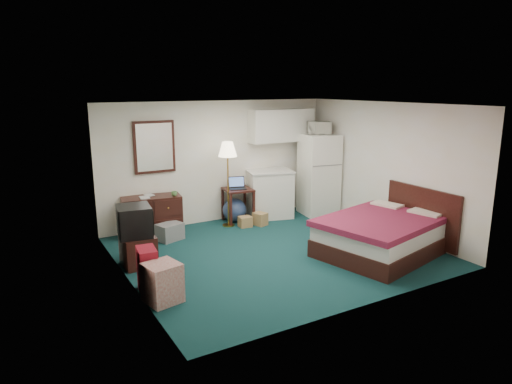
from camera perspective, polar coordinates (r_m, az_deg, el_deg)
floor at (r=7.94m, az=2.41°, el=-7.46°), size 5.00×4.50×0.01m
ceiling at (r=7.44m, az=2.59°, el=10.87°), size 5.00×4.50×0.01m
walls at (r=7.59m, az=2.50°, el=1.40°), size 5.01×4.51×2.50m
mirror at (r=8.96m, az=-12.60°, el=5.51°), size 0.80×0.06×1.00m
upper_cabinets at (r=10.00m, az=3.21°, el=8.30°), size 1.50×0.35×0.70m
headboard at (r=8.64m, az=19.99°, el=-2.71°), size 0.06×1.56×1.00m
dresser at (r=8.94m, az=-12.87°, el=-2.88°), size 1.16×0.66×0.75m
floor_lamp at (r=9.15m, az=-3.51°, el=0.93°), size 0.47×0.47×1.72m
desk at (r=9.54m, az=-2.26°, el=-1.66°), size 0.63×0.63×0.71m
exercise_ball at (r=9.58m, az=-2.71°, el=-2.26°), size 0.58×0.58×0.50m
kitchen_counter at (r=9.88m, az=1.70°, el=-0.29°), size 1.05×0.90×0.99m
fridge at (r=10.14m, az=7.85°, el=2.19°), size 0.84×0.84×1.77m
bed at (r=8.01m, az=15.28°, el=-5.37°), size 2.26×1.94×0.63m
tv_stand at (r=7.52m, az=-14.50°, el=-7.12°), size 0.49×0.53×0.49m
suitcase at (r=6.56m, az=-13.41°, el=-9.45°), size 0.29×0.41×0.63m
retail_box at (r=6.24m, az=-11.62°, el=-11.04°), size 0.50×0.50×0.53m
file_bin at (r=8.62m, az=-10.72°, el=-4.90°), size 0.53×0.46×0.31m
cardboard_box_a at (r=9.26m, az=-1.36°, el=-3.73°), size 0.27×0.23×0.21m
cardboard_box_b at (r=9.36m, az=0.52°, el=-3.39°), size 0.29×0.31×0.26m
laptop at (r=9.38m, az=-2.32°, el=1.07°), size 0.41×0.36×0.24m
crt_tv at (r=7.41m, az=-14.99°, el=-3.51°), size 0.60×0.63×0.48m
microwave at (r=10.02m, az=7.88°, el=8.13°), size 0.56×0.46×0.33m
book_a at (r=8.71m, az=-14.37°, el=-0.03°), size 0.18×0.04×0.24m
book_b at (r=8.86m, az=-13.69°, el=0.13°), size 0.15×0.04×0.21m
mug at (r=8.78m, az=-10.19°, el=-0.13°), size 0.14×0.13×0.11m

